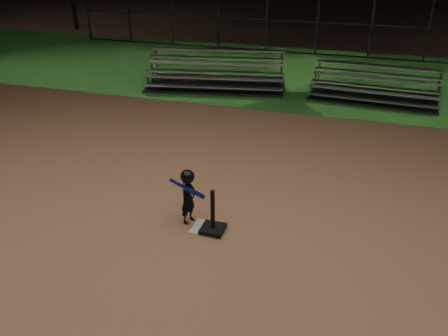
% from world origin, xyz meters
% --- Properties ---
extents(ground, '(80.00, 80.00, 0.00)m').
position_xyz_m(ground, '(0.00, 0.00, 0.00)').
color(ground, '#9A6645').
rests_on(ground, ground).
extents(grass_strip, '(60.00, 8.00, 0.01)m').
position_xyz_m(grass_strip, '(0.00, 10.00, 0.01)').
color(grass_strip, '#24611F').
rests_on(grass_strip, ground).
extents(home_plate, '(0.45, 0.45, 0.02)m').
position_xyz_m(home_plate, '(0.00, 0.00, 0.01)').
color(home_plate, beige).
rests_on(home_plate, ground).
extents(batting_tee, '(0.38, 0.38, 0.74)m').
position_xyz_m(batting_tee, '(0.14, -0.05, 0.16)').
color(batting_tee, black).
rests_on(batting_tee, home_plate).
extents(child_batter, '(0.54, 0.48, 0.97)m').
position_xyz_m(child_batter, '(-0.35, 0.12, 0.52)').
color(child_batter, black).
rests_on(child_batter, ground).
extents(bleacher_left, '(4.53, 2.79, 1.03)m').
position_xyz_m(bleacher_left, '(-2.39, 7.77, 0.21)').
color(bleacher_left, silver).
rests_on(bleacher_left, ground).
extents(bleacher_right, '(3.68, 1.98, 0.88)m').
position_xyz_m(bleacher_right, '(2.38, 7.90, 0.18)').
color(bleacher_right, silver).
rests_on(bleacher_right, ground).
extents(backstop_fence, '(20.08, 0.08, 2.50)m').
position_xyz_m(backstop_fence, '(0.00, 13.00, 1.25)').
color(backstop_fence, '#38383D').
rests_on(backstop_fence, ground).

